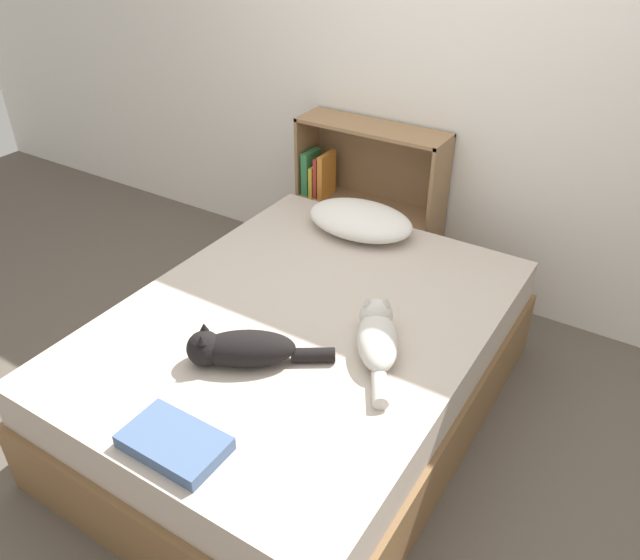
{
  "coord_description": "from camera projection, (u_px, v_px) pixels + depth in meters",
  "views": [
    {
      "loc": [
        1.2,
        -1.76,
        2.11
      ],
      "look_at": [
        0.0,
        0.15,
        0.64
      ],
      "focal_mm": 35.0,
      "sensor_mm": 36.0,
      "label": 1
    }
  ],
  "objects": [
    {
      "name": "ground_plane",
      "position": [
        303.0,
        408.0,
        2.94
      ],
      "size": [
        8.0,
        8.0,
        0.0
      ],
      "primitive_type": "plane",
      "color": "brown"
    },
    {
      "name": "wall_back",
      "position": [
        445.0,
        73.0,
        3.22
      ],
      "size": [
        8.0,
        0.06,
        2.5
      ],
      "color": "white",
      "rests_on": "ground_plane"
    },
    {
      "name": "bed",
      "position": [
        302.0,
        365.0,
        2.79
      ],
      "size": [
        1.5,
        2.0,
        0.54
      ],
      "color": "brown",
      "rests_on": "ground_plane"
    },
    {
      "name": "cat_dark",
      "position": [
        240.0,
        349.0,
        2.36
      ],
      "size": [
        0.5,
        0.38,
        0.16
      ],
      "rotation": [
        0.0,
        0.0,
        3.73
      ],
      "color": "black",
      "rests_on": "bed"
    },
    {
      "name": "cat_light",
      "position": [
        377.0,
        336.0,
        2.43
      ],
      "size": [
        0.34,
        0.49,
        0.16
      ],
      "rotation": [
        0.0,
        0.0,
        2.1
      ],
      "color": "beige",
      "rests_on": "bed"
    },
    {
      "name": "pillow",
      "position": [
        360.0,
        220.0,
        3.22
      ],
      "size": [
        0.57,
        0.38,
        0.14
      ],
      "color": "white",
      "rests_on": "bed"
    },
    {
      "name": "blanket_fold",
      "position": [
        174.0,
        442.0,
        2.02
      ],
      "size": [
        0.34,
        0.21,
        0.05
      ],
      "color": "#4C668E",
      "rests_on": "bed"
    },
    {
      "name": "bookshelf",
      "position": [
        367.0,
        199.0,
        3.7
      ],
      "size": [
        0.87,
        0.26,
        0.96
      ],
      "color": "#8E6B47",
      "rests_on": "ground_plane"
    }
  ]
}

